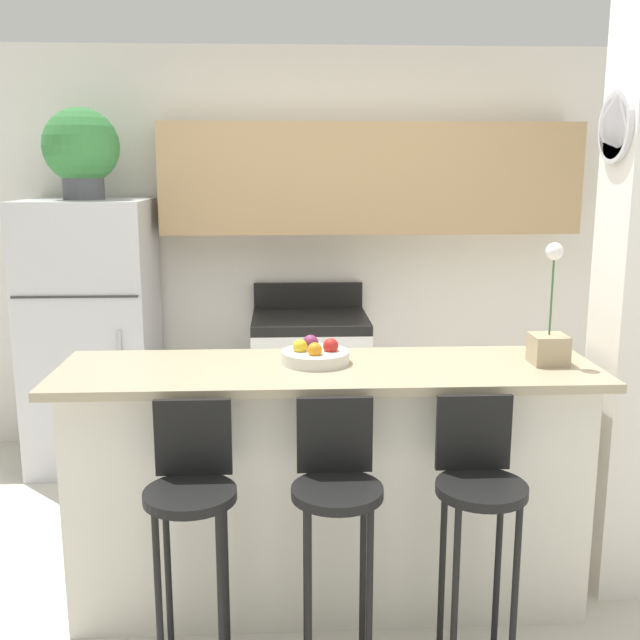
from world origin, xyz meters
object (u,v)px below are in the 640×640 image
object	(u,v)px
bar_stool_mid	(336,499)
fruit_bowl	(315,355)
stove_range	(310,386)
potted_plant_on_fridge	(81,150)
trash_bin	(189,444)
bar_stool_right	(478,496)
bar_stool_left	(192,502)
orchid_vase	(549,337)
refrigerator	(93,335)

from	to	relation	value
bar_stool_mid	fruit_bowl	world-z (taller)	fruit_bowl
stove_range	potted_plant_on_fridge	size ratio (longest dim) A/B	2.04
fruit_bowl	trash_bin	bearing A→B (deg)	118.55
bar_stool_right	trash_bin	bearing A→B (deg)	124.58
bar_stool_left	fruit_bowl	xyz separation A→B (m)	(0.45, 0.53, 0.39)
stove_range	fruit_bowl	distance (m)	1.66
orchid_vase	refrigerator	bearing A→B (deg)	144.78
bar_stool_right	potted_plant_on_fridge	xyz separation A→B (m)	(-1.84, 2.05, 1.24)
bar_stool_left	orchid_vase	xyz separation A→B (m)	(1.40, 0.48, 0.46)
potted_plant_on_fridge	bar_stool_mid	bearing A→B (deg)	-56.94
potted_plant_on_fridge	fruit_bowl	distance (m)	2.16
potted_plant_on_fridge	fruit_bowl	bearing A→B (deg)	-49.76
bar_stool_right	orchid_vase	distance (m)	0.77
bar_stool_right	trash_bin	size ratio (longest dim) A/B	2.66
refrigerator	fruit_bowl	bearing A→B (deg)	-49.76
bar_stool_left	bar_stool_mid	world-z (taller)	same
bar_stool_right	fruit_bowl	distance (m)	0.86
trash_bin	bar_stool_right	bearing A→B (deg)	-55.42
trash_bin	bar_stool_left	bearing A→B (deg)	-82.33
orchid_vase	trash_bin	distance (m)	2.32
bar_stool_right	potted_plant_on_fridge	size ratio (longest dim) A/B	1.93
fruit_bowl	bar_stool_right	bearing A→B (deg)	-43.90
stove_range	trash_bin	xyz separation A→B (m)	(-0.73, -0.26, -0.27)
stove_range	bar_stool_left	bearing A→B (deg)	-103.20
bar_stool_left	potted_plant_on_fridge	size ratio (longest dim) A/B	1.93
refrigerator	orchid_vase	distance (m)	2.75
bar_stool_right	fruit_bowl	xyz separation A→B (m)	(-0.55, 0.53, 0.39)
stove_range	bar_stool_mid	size ratio (longest dim) A/B	1.06
bar_stool_mid	trash_bin	xyz separation A→B (m)	(-0.75, 1.82, -0.48)
bar_stool_left	fruit_bowl	size ratio (longest dim) A/B	3.62
bar_stool_mid	fruit_bowl	bearing A→B (deg)	95.42
potted_plant_on_fridge	fruit_bowl	size ratio (longest dim) A/B	1.88
bar_stool_left	orchid_vase	world-z (taller)	orchid_vase
stove_range	trash_bin	distance (m)	0.82
refrigerator	bar_stool_left	bearing A→B (deg)	-67.93
bar_stool_mid	orchid_vase	world-z (taller)	orchid_vase
refrigerator	potted_plant_on_fridge	bearing A→B (deg)	118.03
potted_plant_on_fridge	orchid_vase	xyz separation A→B (m)	(2.23, -1.58, -0.77)
refrigerator	bar_stool_left	xyz separation A→B (m)	(0.83, -2.05, -0.14)
refrigerator	orchid_vase	world-z (taller)	refrigerator
bar_stool_mid	bar_stool_right	world-z (taller)	same
bar_stool_mid	potted_plant_on_fridge	world-z (taller)	potted_plant_on_fridge
orchid_vase	fruit_bowl	distance (m)	0.95
bar_stool_left	bar_stool_mid	xyz separation A→B (m)	(0.50, 0.00, 0.00)
bar_stool_right	potted_plant_on_fridge	bearing A→B (deg)	131.87
refrigerator	bar_stool_left	distance (m)	2.22
fruit_bowl	trash_bin	xyz separation A→B (m)	(-0.70, 1.28, -0.87)
bar_stool_mid	orchid_vase	size ratio (longest dim) A/B	2.04
potted_plant_on_fridge	trash_bin	world-z (taller)	potted_plant_on_fridge
bar_stool_left	trash_bin	bearing A→B (deg)	97.67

